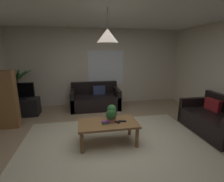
# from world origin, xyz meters

# --- Properties ---
(floor) EXTENTS (5.72, 5.58, 0.02)m
(floor) POSITION_xyz_m (0.00, 0.00, -0.01)
(floor) COLOR #9E8466
(floor) RESTS_ON ground
(rug) EXTENTS (3.72, 3.07, 0.01)m
(rug) POSITION_xyz_m (0.00, -0.20, 0.00)
(rug) COLOR beige
(rug) RESTS_ON ground
(wall_back) EXTENTS (5.84, 0.06, 2.55)m
(wall_back) POSITION_xyz_m (0.00, 2.82, 1.28)
(wall_back) COLOR beige
(wall_back) RESTS_ON ground
(ceiling) EXTENTS (5.72, 5.58, 0.02)m
(ceiling) POSITION_xyz_m (0.00, 0.00, 2.56)
(ceiling) COLOR white
(window_pane) EXTENTS (1.22, 0.01, 1.15)m
(window_pane) POSITION_xyz_m (0.25, 2.79, 1.27)
(window_pane) COLOR white
(couch_under_window) EXTENTS (1.55, 0.86, 0.82)m
(couch_under_window) POSITION_xyz_m (-0.18, 2.30, 0.27)
(couch_under_window) COLOR black
(couch_under_window) RESTS_ON ground
(couch_right_side) EXTENTS (0.86, 1.44, 0.82)m
(couch_right_side) POSITION_xyz_m (2.37, 0.15, 0.27)
(couch_right_side) COLOR black
(couch_right_side) RESTS_ON ground
(coffee_table) EXTENTS (1.17, 0.62, 0.45)m
(coffee_table) POSITION_xyz_m (-0.11, 0.13, 0.38)
(coffee_table) COLOR olive
(coffee_table) RESTS_ON ground
(book_on_table_0) EXTENTS (0.15, 0.11, 0.03)m
(book_on_table_0) POSITION_xyz_m (-0.16, 0.10, 0.46)
(book_on_table_0) COLOR #387247
(book_on_table_0) RESTS_ON coffee_table
(book_on_table_1) EXTENTS (0.17, 0.11, 0.03)m
(book_on_table_1) POSITION_xyz_m (-0.16, 0.10, 0.49)
(book_on_table_1) COLOR #72387F
(book_on_table_1) RESTS_ON coffee_table
(remote_on_table_0) EXTENTS (0.15, 0.14, 0.02)m
(remote_on_table_0) POSITION_xyz_m (0.05, 0.10, 0.46)
(remote_on_table_0) COLOR black
(remote_on_table_0) RESTS_ON coffee_table
(remote_on_table_1) EXTENTS (0.17, 0.07, 0.02)m
(remote_on_table_1) POSITION_xyz_m (0.17, 0.12, 0.46)
(remote_on_table_1) COLOR black
(remote_on_table_1) RESTS_ON coffee_table
(potted_plant_on_table) EXTENTS (0.22, 0.23, 0.35)m
(potted_plant_on_table) POSITION_xyz_m (-0.04, 0.16, 0.63)
(potted_plant_on_table) COLOR #B77051
(potted_plant_on_table) RESTS_ON coffee_table
(tv_stand) EXTENTS (0.90, 0.44, 0.50)m
(tv_stand) POSITION_xyz_m (-2.31, 2.04, 0.25)
(tv_stand) COLOR black
(tv_stand) RESTS_ON ground
(tv) EXTENTS (0.75, 0.16, 0.47)m
(tv) POSITION_xyz_m (-2.31, 2.02, 0.74)
(tv) COLOR black
(tv) RESTS_ON tv_stand
(potted_palm_corner) EXTENTS (0.98, 0.97, 1.40)m
(potted_palm_corner) POSITION_xyz_m (-2.50, 2.46, 0.69)
(potted_palm_corner) COLOR beige
(potted_palm_corner) RESTS_ON ground
(bookshelf_corner) EXTENTS (0.70, 0.31, 1.40)m
(bookshelf_corner) POSITION_xyz_m (-2.49, 1.27, 0.71)
(bookshelf_corner) COLOR olive
(bookshelf_corner) RESTS_ON ground
(pendant_lamp) EXTENTS (0.39, 0.39, 0.59)m
(pendant_lamp) POSITION_xyz_m (-0.11, 0.13, 2.09)
(pendant_lamp) COLOR black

